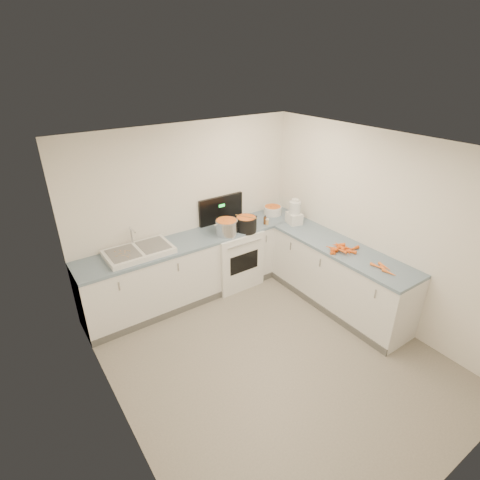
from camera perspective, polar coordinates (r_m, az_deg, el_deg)
floor at (r=4.78m, az=4.79°, el=-17.26°), size 3.50×4.00×0.00m
ceiling at (r=3.55m, az=6.33°, el=13.31°), size 3.50×4.00×0.00m
wall_back at (r=5.53m, az=-7.92°, el=4.48°), size 3.50×0.00×2.50m
wall_front at (r=3.12m, az=31.10°, el=-19.33°), size 3.50×0.00×2.50m
wall_left at (r=3.36m, az=-18.81°, el=-12.84°), size 0.00×4.00×2.50m
wall_right at (r=5.22m, az=20.41°, el=1.59°), size 0.00×4.00×2.50m
counter_back at (r=5.63m, az=-6.01°, el=-3.81°), size 3.50×0.62×0.94m
counter_right at (r=5.51m, az=14.80°, el=-5.40°), size 0.62×2.20×0.94m
stove at (r=5.87m, az=-1.26°, el=-2.31°), size 0.76×0.65×1.36m
sink at (r=5.08m, az=-15.15°, el=-1.69°), size 0.86×0.52×0.31m
steel_pot at (r=5.43m, az=-2.06°, el=1.86°), size 0.42×0.42×0.24m
black_pot at (r=5.56m, az=0.95°, el=2.42°), size 0.37×0.37×0.22m
wooden_spoon at (r=5.52m, az=0.96°, el=3.57°), size 0.19×0.30×0.01m
mixing_bowl at (r=6.16m, az=4.99°, el=4.53°), size 0.33×0.33×0.13m
extract_bottle at (r=5.78m, az=3.83°, el=2.98°), size 0.05×0.05×0.12m
spice_jar at (r=5.78m, az=4.16°, el=2.74°), size 0.05×0.05×0.08m
food_processor at (r=5.81m, az=8.30°, el=4.08°), size 0.24×0.28×0.40m
carrot_pile at (r=5.17m, az=15.21°, el=-1.25°), size 0.44×0.36×0.10m
peeled_carrots at (r=4.88m, az=21.09°, el=-4.11°), size 0.14×0.36×0.04m
peelings at (r=5.00m, az=-17.32°, el=-1.98°), size 0.22×0.27×0.01m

